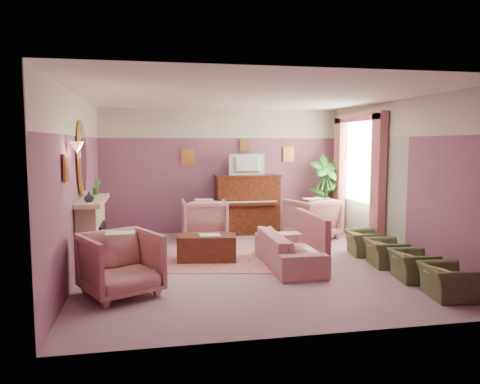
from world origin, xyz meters
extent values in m
cube|color=gray|center=(0.00, 0.00, 0.00)|extent=(5.50, 6.00, 0.01)
cube|color=white|center=(0.00, 0.00, 2.80)|extent=(5.50, 6.00, 0.01)
cube|color=#644362|center=(0.00, 3.00, 1.40)|extent=(5.50, 0.02, 2.80)
cube|color=#644362|center=(0.00, -3.00, 1.40)|extent=(5.50, 0.02, 2.80)
cube|color=#644362|center=(-2.75, 0.00, 1.40)|extent=(0.02, 6.00, 2.80)
cube|color=#644362|center=(2.75, 0.00, 1.40)|extent=(0.02, 6.00, 2.80)
cube|color=beige|center=(0.00, 2.99, 2.47)|extent=(5.50, 0.01, 0.65)
cube|color=#9DA590|center=(2.73, 1.30, 1.07)|extent=(0.01, 3.00, 2.15)
cube|color=tan|center=(-2.59, 0.20, 0.55)|extent=(0.30, 1.40, 1.10)
cube|color=black|center=(-2.49, 0.20, 0.40)|extent=(0.18, 0.72, 0.68)
cube|color=#F55A1A|center=(-2.45, 0.20, 0.22)|extent=(0.06, 0.54, 0.10)
cube|color=tan|center=(-2.56, 0.20, 1.12)|extent=(0.40, 1.55, 0.07)
cube|color=tan|center=(-2.39, 0.20, 0.01)|extent=(0.55, 1.50, 0.02)
ellipsoid|color=gold|center=(-2.70, 0.20, 1.80)|extent=(0.04, 0.72, 1.20)
ellipsoid|color=white|center=(-2.67, 0.20, 1.80)|extent=(0.01, 0.60, 1.06)
cone|color=#FFA28B|center=(-2.62, -0.85, 1.98)|extent=(0.20, 0.20, 0.16)
cube|color=#451E0F|center=(0.50, 2.68, 0.65)|extent=(1.40, 0.60, 1.30)
cube|color=#451E0F|center=(0.50, 2.33, 0.72)|extent=(1.30, 0.12, 0.06)
cube|color=white|center=(0.50, 2.33, 0.76)|extent=(1.20, 0.08, 0.02)
cube|color=#451E0F|center=(0.50, 2.68, 1.31)|extent=(1.45, 0.65, 0.04)
imported|color=black|center=(0.50, 2.63, 1.60)|extent=(0.80, 0.12, 0.48)
cube|color=gold|center=(-0.80, 2.96, 1.72)|extent=(0.30, 0.03, 0.38)
cube|color=gold|center=(1.55, 2.96, 1.78)|extent=(0.26, 0.03, 0.34)
cube|color=gold|center=(0.50, 2.96, 2.00)|extent=(0.22, 0.03, 0.26)
cube|color=gold|center=(-2.71, -1.20, 1.72)|extent=(0.03, 0.28, 0.36)
cube|color=beige|center=(2.70, 1.55, 1.70)|extent=(0.03, 1.40, 1.80)
cube|color=#AE5A5D|center=(2.62, 0.63, 1.30)|extent=(0.16, 0.34, 2.60)
cube|color=#AE5A5D|center=(2.62, 2.47, 1.30)|extent=(0.16, 0.34, 2.60)
cube|color=#AE5A5D|center=(2.62, 1.55, 2.56)|extent=(0.16, 2.20, 0.16)
imported|color=#2D8428|center=(-2.55, 0.75, 1.29)|extent=(0.16, 0.16, 0.28)
imported|color=beige|center=(-2.55, -0.30, 1.23)|extent=(0.16, 0.16, 0.16)
cube|color=#B86565|center=(-0.56, 0.40, 0.01)|extent=(2.79, 2.23, 0.01)
cube|color=#492214|center=(-0.69, 0.36, 0.23)|extent=(1.07, 0.65, 0.45)
cube|color=silver|center=(-0.64, 0.36, 0.46)|extent=(0.35, 0.28, 0.01)
imported|color=tan|center=(0.59, -0.25, 0.39)|extent=(0.64, 1.93, 0.78)
cube|color=#AE5A5D|center=(0.99, -0.25, 0.60)|extent=(0.10, 1.46, 0.54)
imported|color=tan|center=(-0.53, 2.20, 0.48)|extent=(0.91, 0.91, 0.95)
imported|color=tan|center=(1.78, 1.91, 0.48)|extent=(0.91, 0.91, 0.95)
imported|color=tan|center=(-2.05, -1.26, 0.48)|extent=(0.91, 0.91, 0.95)
imported|color=#48542E|center=(2.18, -2.18, 0.29)|extent=(0.47, 0.67, 0.58)
imported|color=#48542E|center=(2.18, -1.36, 0.29)|extent=(0.47, 0.67, 0.58)
imported|color=#48542E|center=(2.18, -0.54, 0.29)|extent=(0.47, 0.67, 0.58)
imported|color=#48542E|center=(2.18, 0.28, 0.29)|extent=(0.47, 0.67, 0.58)
cylinder|color=beige|center=(2.22, 2.62, 0.35)|extent=(0.52, 0.52, 0.70)
imported|color=#2D8428|center=(2.22, 2.62, 0.87)|extent=(0.30, 0.30, 0.34)
imported|color=#2D8428|center=(2.34, 2.52, 0.84)|extent=(0.16, 0.16, 0.28)
cylinder|color=#9B5B2C|center=(2.29, 2.49, 0.17)|extent=(0.34, 0.34, 0.34)
imported|color=#2D8428|center=(2.29, 2.49, 1.06)|extent=(0.76, 0.76, 1.44)
camera|label=1|loc=(-1.65, -7.56, 2.04)|focal=35.00mm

